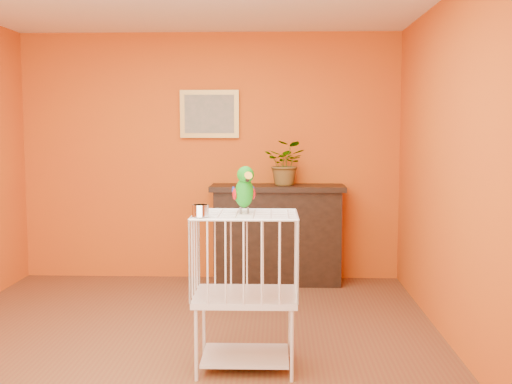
{
  "coord_description": "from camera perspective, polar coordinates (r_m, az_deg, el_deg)",
  "views": [
    {
      "loc": [
        0.73,
        -4.54,
        1.59
      ],
      "look_at": [
        0.58,
        -0.36,
        1.18
      ],
      "focal_mm": 45.0,
      "sensor_mm": 36.0,
      "label": 1
    }
  ],
  "objects": [
    {
      "name": "ground",
      "position": [
        4.86,
        -6.92,
        -13.54
      ],
      "size": [
        4.5,
        4.5,
        0.0
      ],
      "primitive_type": "plane",
      "color": "brown",
      "rests_on": "ground"
    },
    {
      "name": "room_shell",
      "position": [
        4.59,
        -7.15,
        5.47
      ],
      "size": [
        4.5,
        4.5,
        4.5
      ],
      "color": "#C54C12",
      "rests_on": "ground"
    },
    {
      "name": "console_cabinet",
      "position": [
        6.64,
        1.9,
        -3.77
      ],
      "size": [
        1.37,
        0.49,
        1.02
      ],
      "color": "black",
      "rests_on": "ground"
    },
    {
      "name": "potted_plant",
      "position": [
        6.55,
        2.71,
        2.15
      ],
      "size": [
        0.52,
        0.56,
        0.36
      ],
      "primitive_type": "imported",
      "rotation": [
        0.0,
        0.0,
        -0.28
      ],
      "color": "#26722D",
      "rests_on": "console_cabinet"
    },
    {
      "name": "framed_picture",
      "position": [
        6.79,
        -4.16,
        6.93
      ],
      "size": [
        0.62,
        0.04,
        0.5
      ],
      "color": "#B79041",
      "rests_on": "room_shell"
    },
    {
      "name": "birdcage",
      "position": [
        4.29,
        -0.95,
        -8.58
      ],
      "size": [
        0.68,
        0.52,
        1.04
      ],
      "rotation": [
        0.0,
        0.0,
        0.01
      ],
      "color": "silver",
      "rests_on": "ground"
    },
    {
      "name": "feed_cup",
      "position": [
        4.03,
        -4.96,
        -1.66
      ],
      "size": [
        0.11,
        0.11,
        0.08
      ],
      "primitive_type": "cylinder",
      "color": "silver",
      "rests_on": "birdcage"
    },
    {
      "name": "parrot",
      "position": [
        4.2,
        -1.05,
        0.25
      ],
      "size": [
        0.17,
        0.28,
        0.32
      ],
      "rotation": [
        0.0,
        0.0,
        0.3
      ],
      "color": "#59544C",
      "rests_on": "birdcage"
    }
  ]
}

